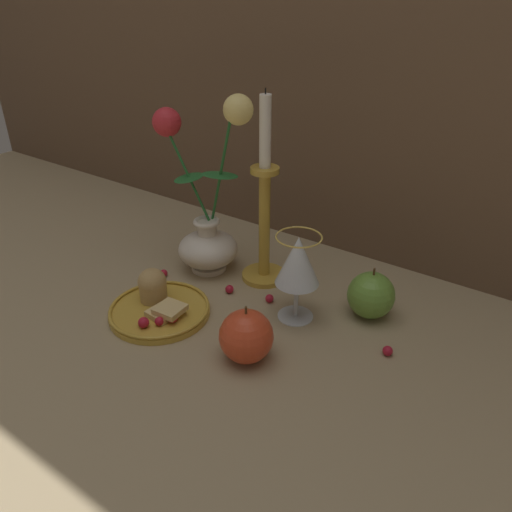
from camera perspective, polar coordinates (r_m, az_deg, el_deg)
name	(u,v)px	position (r m, az deg, el deg)	size (l,w,h in m)	color
ground_plane	(236,315)	(0.87, -2.36, -6.78)	(2.40, 2.40, 0.00)	#9E8966
vase	(206,221)	(0.96, -5.74, 4.00)	(0.21, 0.12, 0.35)	silver
plate_with_pastries	(158,303)	(0.88, -11.14, -5.34)	(0.17, 0.17, 0.07)	gold
wine_glass	(298,264)	(0.81, 4.79, -0.86)	(0.08, 0.08, 0.15)	silver
candlestick	(264,218)	(0.91, 0.97, 4.37)	(0.09, 0.09, 0.36)	gold
apple_beside_vase	(371,295)	(0.87, 13.01, -4.38)	(0.08, 0.08, 0.09)	#669938
apple_near_glass	(246,336)	(0.76, -1.12, -9.15)	(0.08, 0.08, 0.09)	#D14223
berry_near_plate	(164,273)	(0.99, -10.51, -1.95)	(0.02, 0.02, 0.02)	#AD192D
berry_front_center	(388,351)	(0.81, 14.81, -10.44)	(0.02, 0.02, 0.02)	#AD192D
berry_by_glass_stem	(269,298)	(0.90, 1.55, -4.86)	(0.02, 0.02, 0.02)	#AD192D
berry_under_candlestick	(230,289)	(0.92, -3.04, -3.81)	(0.02, 0.02, 0.02)	#AD192D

